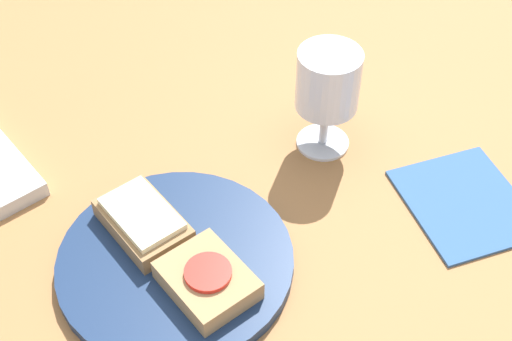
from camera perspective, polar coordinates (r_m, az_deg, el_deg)
name	(u,v)px	position (r cm, az deg, el deg)	size (l,w,h in cm)	color
wooden_table	(229,209)	(83.99, -2.16, -3.08)	(140.00, 140.00, 3.00)	#9E6B3D
plate	(176,262)	(76.75, -6.45, -7.25)	(25.16, 25.16, 1.49)	navy
sandwich_with_cheese	(143,221)	(77.92, -9.03, -4.00)	(6.84, 10.79, 3.01)	#937047
sandwich_with_tomato	(207,280)	(72.52, -3.92, -8.73)	(7.57, 9.39, 2.95)	#A88456
wine_glass	(330,86)	(83.54, 5.92, 6.72)	(7.53, 7.53, 13.80)	white
napkin	(465,203)	(85.76, 16.37, -2.49)	(12.95, 14.90, 0.40)	#33598C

